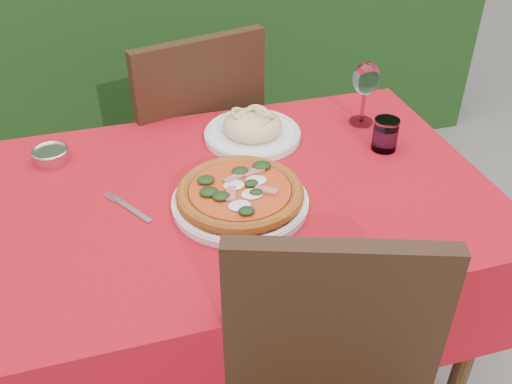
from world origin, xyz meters
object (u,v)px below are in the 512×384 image
object	(u,v)px
pizza_plate	(240,196)
steel_ramekin	(51,156)
chair_far	(192,143)
fork	(133,210)
pasta_plate	(252,129)
water_glass	(385,136)
wine_glass	(366,81)

from	to	relation	value
pizza_plate	steel_ramekin	bearing A→B (deg)	142.71
chair_far	fork	distance (m)	0.67
pasta_plate	water_glass	distance (m)	0.38
pizza_plate	pasta_plate	world-z (taller)	pasta_plate
water_glass	pizza_plate	bearing A→B (deg)	-162.61
water_glass	pasta_plate	bearing A→B (deg)	154.39
water_glass	fork	distance (m)	0.72
water_glass	wine_glass	xyz separation A→B (m)	(0.00, 0.16, 0.10)
chair_far	pizza_plate	distance (m)	0.68
chair_far	steel_ramekin	world-z (taller)	chair_far
fork	wine_glass	bearing A→B (deg)	-12.32
chair_far	wine_glass	distance (m)	0.67
fork	pizza_plate	bearing A→B (deg)	-42.57
pizza_plate	wine_glass	size ratio (longest dim) A/B	1.70
chair_far	pasta_plate	size ratio (longest dim) A/B	3.47
pizza_plate	water_glass	size ratio (longest dim) A/B	3.63
water_glass	steel_ramekin	xyz separation A→B (m)	(-0.90, 0.19, -0.02)
water_glass	chair_far	bearing A→B (deg)	132.90
chair_far	pizza_plate	bearing A→B (deg)	77.01
pasta_plate	water_glass	world-z (taller)	water_glass
pasta_plate	steel_ramekin	distance (m)	0.56
pizza_plate	wine_glass	world-z (taller)	wine_glass
chair_far	wine_glass	world-z (taller)	chair_far
wine_glass	fork	world-z (taller)	wine_glass
pasta_plate	wine_glass	distance (m)	0.36
chair_far	pasta_plate	world-z (taller)	chair_far
water_glass	wine_glass	world-z (taller)	wine_glass
pizza_plate	pasta_plate	distance (m)	0.33
pasta_plate	fork	bearing A→B (deg)	-145.65
chair_far	fork	size ratio (longest dim) A/B	5.25
pasta_plate	water_glass	bearing A→B (deg)	-25.61
chair_far	pasta_plate	bearing A→B (deg)	96.80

